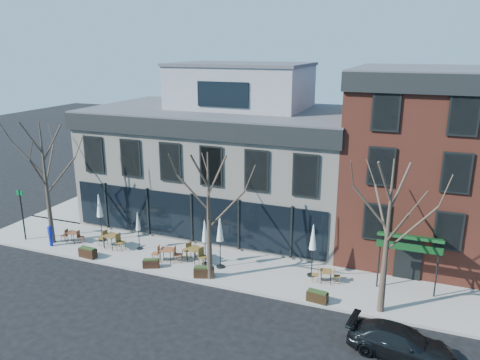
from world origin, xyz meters
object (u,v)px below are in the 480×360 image
(parked_sedan, at_px, (401,343))
(umbrella_0, at_px, (99,208))
(cafe_set_0, at_px, (73,236))
(call_box, at_px, (50,235))

(parked_sedan, bearing_deg, umbrella_0, 82.27)
(cafe_set_0, bearing_deg, call_box, -133.94)
(parked_sedan, distance_m, call_box, 21.49)
(parked_sedan, distance_m, umbrella_0, 19.54)
(cafe_set_0, xyz_separation_m, umbrella_0, (1.56, 0.94, 1.79))
(cafe_set_0, bearing_deg, parked_sedan, -11.56)
(parked_sedan, xyz_separation_m, umbrella_0, (-18.78, 5.11, 1.74))
(umbrella_0, bearing_deg, cafe_set_0, -148.80)
(call_box, xyz_separation_m, cafe_set_0, (0.90, 0.94, -0.31))
(cafe_set_0, distance_m, umbrella_0, 2.55)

